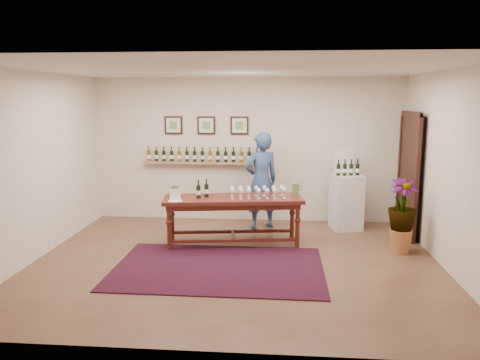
# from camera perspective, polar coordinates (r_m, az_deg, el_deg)

# --- Properties ---
(ground) EXTENTS (6.00, 6.00, 0.00)m
(ground) POSITION_cam_1_polar(r_m,az_deg,el_deg) (7.05, -0.55, -9.97)
(ground) COLOR brown
(ground) RESTS_ON ground
(room_shell) EXTENTS (6.00, 6.00, 6.00)m
(room_shell) POSITION_cam_1_polar(r_m,az_deg,el_deg) (8.69, 14.62, 1.13)
(room_shell) COLOR #F2E6CD
(room_shell) RESTS_ON ground
(rug) EXTENTS (2.99, 2.00, 0.02)m
(rug) POSITION_cam_1_polar(r_m,az_deg,el_deg) (6.81, -2.63, -10.65)
(rug) COLOR #4D0D16
(rug) RESTS_ON ground
(tasting_table) EXTENTS (2.34, 1.03, 0.80)m
(tasting_table) POSITION_cam_1_polar(r_m,az_deg,el_deg) (7.69, -0.85, -2.99)
(tasting_table) COLOR #481812
(tasting_table) RESTS_ON ground
(table_glasses) EXTENTS (1.32, 0.50, 0.18)m
(table_glasses) POSITION_cam_1_polar(r_m,az_deg,el_deg) (7.65, 2.13, -1.45)
(table_glasses) COLOR white
(table_glasses) RESTS_ON tasting_table
(table_bottles) EXTENTS (0.33, 0.22, 0.33)m
(table_bottles) POSITION_cam_1_polar(r_m,az_deg,el_deg) (7.64, -4.60, -0.92)
(table_bottles) COLOR black
(table_bottles) RESTS_ON tasting_table
(pitcher_left) EXTENTS (0.15, 0.15, 0.20)m
(pitcher_left) POSITION_cam_1_polar(r_m,az_deg,el_deg) (7.71, -7.96, -1.36)
(pitcher_left) COLOR #636F45
(pitcher_left) RESTS_ON tasting_table
(pitcher_right) EXTENTS (0.15, 0.15, 0.21)m
(pitcher_right) POSITION_cam_1_polar(r_m,az_deg,el_deg) (7.86, 6.79, -1.11)
(pitcher_right) COLOR #636F45
(pitcher_right) RESTS_ON tasting_table
(menu_card) EXTENTS (0.22, 0.17, 0.19)m
(menu_card) POSITION_cam_1_polar(r_m,az_deg,el_deg) (7.46, -7.88, -1.80)
(menu_card) COLOR white
(menu_card) RESTS_ON tasting_table
(display_pedestal) EXTENTS (0.61, 0.61, 1.02)m
(display_pedestal) POSITION_cam_1_polar(r_m,az_deg,el_deg) (8.87, 12.81, -2.63)
(display_pedestal) COLOR silver
(display_pedestal) RESTS_ON ground
(pedestal_bottles) EXTENTS (0.34, 0.16, 0.33)m
(pedestal_bottles) POSITION_cam_1_polar(r_m,az_deg,el_deg) (8.67, 13.04, 1.61)
(pedestal_bottles) COLOR black
(pedestal_bottles) RESTS_ON display_pedestal
(info_sign) EXTENTS (0.36, 0.10, 0.50)m
(info_sign) POSITION_cam_1_polar(r_m,az_deg,el_deg) (8.92, 12.59, 2.42)
(info_sign) COLOR white
(info_sign) RESTS_ON display_pedestal
(potted_plant) EXTENTS (0.66, 0.66, 1.02)m
(potted_plant) POSITION_cam_1_polar(r_m,az_deg,el_deg) (7.73, 19.12, -4.15)
(potted_plant) COLOR #A66137
(potted_plant) RESTS_ON ground
(person) EXTENTS (0.77, 0.66, 1.79)m
(person) POSITION_cam_1_polar(r_m,az_deg,el_deg) (8.65, 2.59, -0.09)
(person) COLOR #314B75
(person) RESTS_ON ground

